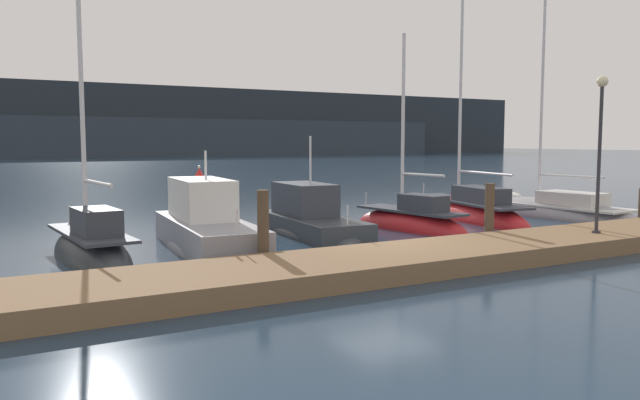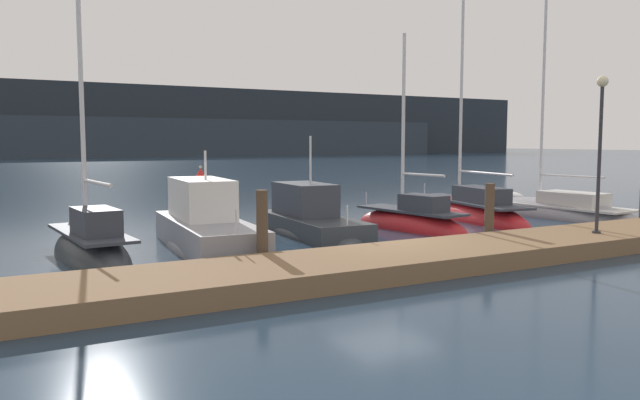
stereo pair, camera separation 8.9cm
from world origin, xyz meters
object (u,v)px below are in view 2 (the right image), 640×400
at_px(dock_lamppost, 601,130).
at_px(sailboat_berth_7, 553,214).
at_px(sailboat_berth_5, 411,226).
at_px(rowboat_adrift, 506,196).
at_px(motorboat_berth_3, 207,236).
at_px(sailboat_berth_2, 91,254).
at_px(sailboat_berth_6, 468,216).
at_px(channel_buoy, 201,186).
at_px(motorboat_berth_4, 311,226).

bearing_deg(dock_lamppost, sailboat_berth_7, 48.85).
relative_size(sailboat_berth_5, sailboat_berth_7, 0.65).
bearing_deg(rowboat_adrift, motorboat_berth_3, -157.06).
relative_size(sailboat_berth_2, rowboat_adrift, 3.12).
bearing_deg(sailboat_berth_6, channel_buoy, 112.80).
relative_size(motorboat_berth_3, channel_buoy, 3.97).
xyz_separation_m(sailboat_berth_7, channel_buoy, (-9.84, 15.81, 0.52)).
xyz_separation_m(channel_buoy, dock_lamppost, (4.58, -21.83, 2.77)).
xyz_separation_m(motorboat_berth_3, channel_buoy, (5.19, 16.45, 0.26)).
height_order(sailboat_berth_6, channel_buoy, sailboat_berth_6).
bearing_deg(dock_lamppost, motorboat_berth_4, 132.39).
height_order(sailboat_berth_5, dock_lamppost, sailboat_berth_5).
distance_m(motorboat_berth_3, sailboat_berth_7, 15.05).
bearing_deg(sailboat_berth_5, sailboat_berth_2, -177.57).
distance_m(motorboat_berth_3, channel_buoy, 17.25).
distance_m(sailboat_berth_7, dock_lamppost, 8.65).
distance_m(sailboat_berth_5, channel_buoy, 16.22).
xyz_separation_m(sailboat_berth_2, motorboat_berth_4, (7.08, 1.07, 0.13)).
xyz_separation_m(sailboat_berth_5, rowboat_adrift, (13.00, 8.30, -0.12)).
relative_size(sailboat_berth_2, sailboat_berth_5, 1.12).
distance_m(sailboat_berth_5, rowboat_adrift, 15.42).
relative_size(sailboat_berth_6, rowboat_adrift, 4.06).
bearing_deg(rowboat_adrift, motorboat_berth_4, -155.24).
relative_size(sailboat_berth_7, dock_lamppost, 2.59).
height_order(motorboat_berth_4, dock_lamppost, dock_lamppost).
xyz_separation_m(sailboat_berth_2, sailboat_berth_7, (18.19, 0.68, -0.04)).
bearing_deg(sailboat_berth_5, channel_buoy, 98.47).
height_order(sailboat_berth_5, sailboat_berth_7, sailboat_berth_7).
bearing_deg(sailboat_berth_5, dock_lamppost, -69.31).
distance_m(motorboat_berth_3, motorboat_berth_4, 4.06).
relative_size(sailboat_berth_7, rowboat_adrift, 4.29).
relative_size(sailboat_berth_6, dock_lamppost, 2.45).
bearing_deg(rowboat_adrift, dock_lamppost, -127.50).
xyz_separation_m(motorboat_berth_3, motorboat_berth_4, (3.92, 1.03, -0.10)).
bearing_deg(sailboat_berth_2, channel_buoy, 63.15).
height_order(motorboat_berth_4, sailboat_berth_5, sailboat_berth_5).
height_order(sailboat_berth_2, channel_buoy, sailboat_berth_2).
xyz_separation_m(sailboat_berth_2, dock_lamppost, (12.93, -5.34, 3.25)).
xyz_separation_m(sailboat_berth_6, rowboat_adrift, (9.19, 6.99, -0.11)).
bearing_deg(sailboat_berth_7, sailboat_berth_5, -178.25).
height_order(sailboat_berth_2, sailboat_berth_7, sailboat_berth_7).
bearing_deg(sailboat_berth_2, motorboat_berth_4, 8.60).
xyz_separation_m(motorboat_berth_3, sailboat_berth_7, (15.03, 0.64, -0.26)).
bearing_deg(motorboat_berth_3, channel_buoy, 72.48).
bearing_deg(motorboat_berth_3, motorboat_berth_4, 14.68).
height_order(sailboat_berth_5, channel_buoy, sailboat_berth_5).
bearing_deg(channel_buoy, dock_lamppost, -78.16).
bearing_deg(sailboat_berth_6, rowboat_adrift, 37.25).
xyz_separation_m(dock_lamppost, rowboat_adrift, (10.81, 14.09, -3.39)).
bearing_deg(sailboat_berth_7, sailboat_berth_6, 163.52).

